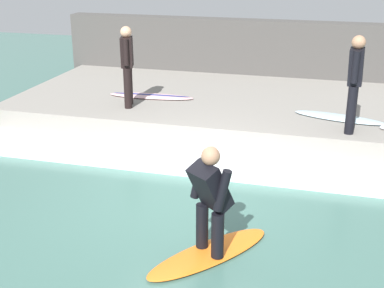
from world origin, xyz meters
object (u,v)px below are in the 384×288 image
(surfboard_waiting_near, at_px, (339,118))
(surfboard_waiting_far, at_px, (151,96))
(surfer_waiting_near, at_px, (355,79))
(surfer_riding, at_px, (210,196))
(surfer_waiting_far, at_px, (127,62))
(surfboard_riding, at_px, (209,253))

(surfboard_waiting_near, height_order, surfboard_waiting_far, surfboard_waiting_far)
(surfer_waiting_near, bearing_deg, surfer_riding, 156.59)
(surfer_waiting_far, height_order, surfboard_waiting_far, surfer_waiting_far)
(surfer_riding, height_order, surfer_waiting_far, surfer_waiting_far)
(surfboard_riding, xyz_separation_m, surfer_riding, (-0.00, -0.00, 0.81))
(surfer_waiting_far, distance_m, surfboard_waiting_far, 1.19)
(surfer_riding, bearing_deg, surfboard_riding, 45.00)
(surfer_riding, distance_m, surfer_waiting_far, 5.17)
(surfboard_waiting_far, bearing_deg, surfer_riding, -153.33)
(surfer_riding, xyz_separation_m, surfer_waiting_far, (4.32, 2.77, 0.62))
(surfer_waiting_far, relative_size, surfboard_waiting_far, 0.86)
(surfer_waiting_near, bearing_deg, surfboard_riding, 156.59)
(surfer_waiting_near, height_order, surfboard_waiting_near, surfer_waiting_near)
(surfer_riding, bearing_deg, surfer_waiting_near, -23.41)
(surfboard_waiting_near, distance_m, surfboard_waiting_far, 4.07)
(surfer_waiting_near, xyz_separation_m, surfboard_waiting_far, (1.19, 4.22, -0.94))
(surfer_waiting_near, bearing_deg, surfer_waiting_far, 84.29)
(surfboard_riding, height_order, surfer_waiting_near, surfer_waiting_near)
(surfer_riding, relative_size, surfboard_waiting_near, 0.78)
(surfer_waiting_near, height_order, surfboard_waiting_far, surfer_waiting_near)
(surfboard_waiting_near, height_order, surfer_waiting_far, surfer_waiting_far)
(surfboard_waiting_near, relative_size, surfer_waiting_far, 1.10)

